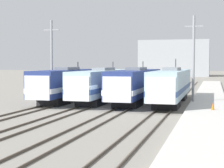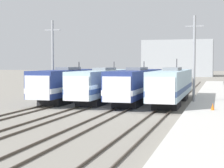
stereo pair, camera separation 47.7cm
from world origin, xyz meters
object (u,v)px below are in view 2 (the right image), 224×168
object	(u,v)px
traffic_cone	(213,106)
catenary_tower_right	(194,58)
locomotive_center_left	(104,84)
locomotive_far_right	(172,85)
locomotive_far_left	(67,84)
catenary_tower_left	(53,59)
locomotive_center_right	(136,85)

from	to	relation	value
traffic_cone	catenary_tower_right	bearing A→B (deg)	106.32
locomotive_center_left	locomotive_far_right	bearing A→B (deg)	-2.89
locomotive_far_left	locomotive_far_right	distance (m)	12.72
locomotive_far_right	catenary_tower_right	bearing A→B (deg)	11.52
catenary_tower_left	traffic_cone	world-z (taller)	catenary_tower_left
locomotive_far_right	catenary_tower_right	world-z (taller)	catenary_tower_right
locomotive_far_left	traffic_cone	distance (m)	18.45
catenary_tower_right	catenary_tower_left	bearing A→B (deg)	180.00
catenary_tower_left	catenary_tower_right	distance (m)	17.75
catenary_tower_left	locomotive_far_right	bearing A→B (deg)	-1.87
catenary_tower_right	traffic_cone	size ratio (longest dim) A/B	15.01
catenary_tower_right	traffic_cone	xyz separation A→B (m)	(2.25, -7.69, -4.66)
locomotive_far_right	catenary_tower_left	size ratio (longest dim) A/B	1.92
locomotive_far_left	catenary_tower_left	distance (m)	4.41
locomotive_center_right	catenary_tower_right	size ratio (longest dim) A/B	1.86
traffic_cone	locomotive_center_left	bearing A→B (deg)	149.92
locomotive_center_left	catenary_tower_left	distance (m)	7.54
catenary_tower_left	locomotive_center_left	bearing A→B (deg)	-0.62
locomotive_center_left	locomotive_center_right	world-z (taller)	locomotive_center_right
locomotive_center_left	locomotive_far_right	world-z (taller)	locomotive_far_right
locomotive_center_left	locomotive_center_right	size ratio (longest dim) A/B	1.03
catenary_tower_right	traffic_cone	distance (m)	9.27
locomotive_far_right	traffic_cone	xyz separation A→B (m)	(4.71, -7.19, -1.53)
locomotive_center_left	locomotive_far_right	xyz separation A→B (m)	(8.44, -0.43, 0.02)
locomotive_far_left	locomotive_center_right	world-z (taller)	locomotive_center_right
locomotive_far_left	locomotive_center_left	bearing A→B (deg)	20.76
locomotive_far_left	catenary_tower_right	world-z (taller)	catenary_tower_right
locomotive_center_right	traffic_cone	bearing A→B (deg)	-38.83
locomotive_center_right	traffic_cone	distance (m)	11.56
locomotive_far_left	locomotive_center_right	size ratio (longest dim) A/B	0.88
catenary_tower_left	catenary_tower_right	bearing A→B (deg)	0.00
locomotive_center_left	traffic_cone	size ratio (longest dim) A/B	28.61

